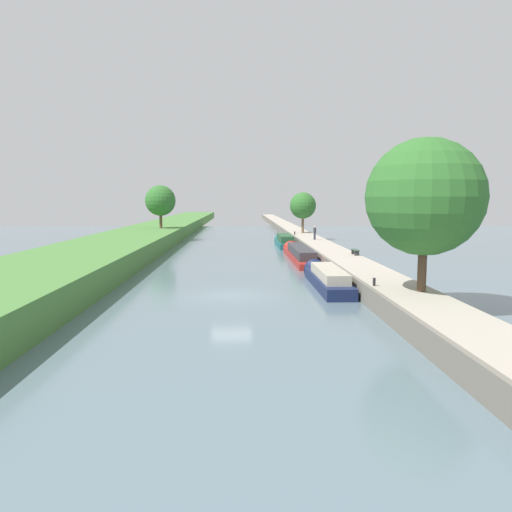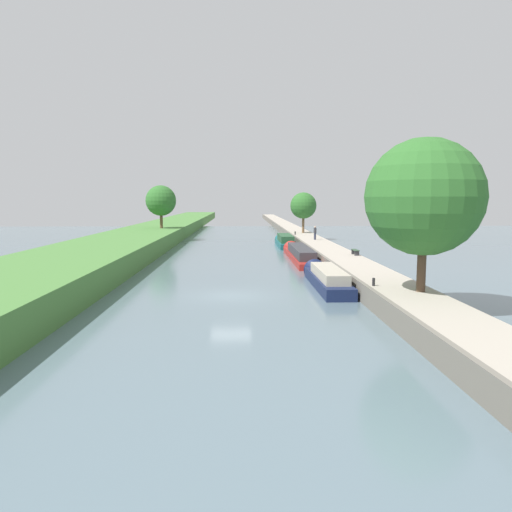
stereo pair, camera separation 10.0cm
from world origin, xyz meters
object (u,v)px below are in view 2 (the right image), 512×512
narrowboat_red (299,254)px  park_bench (355,251)px  mooring_bollard_near (374,282)px  mooring_bollard_far (295,233)px  narrowboat_navy (326,278)px  narrowboat_teal (285,241)px  person_walking (315,233)px

narrowboat_red → park_bench: park_bench is taller
mooring_bollard_near → mooring_bollard_far: (0.00, 40.63, 0.00)m
narrowboat_navy → park_bench: size_ratio=7.19×
narrowboat_navy → mooring_bollard_far: 34.53m
narrowboat_navy → narrowboat_teal: size_ratio=0.98×
person_walking → park_bench: person_walking is taller
narrowboat_teal → narrowboat_navy: bearing=-89.5°
person_walking → mooring_bollard_far: size_ratio=3.69×
narrowboat_teal → person_walking: (3.37, -3.54, 1.35)m
person_walking → park_bench: bearing=-86.2°
person_walking → park_bench: (1.09, -16.51, -0.53)m
park_bench → person_walking: bearing=93.8°
narrowboat_navy → narrowboat_red: 15.20m
narrowboat_teal → person_walking: size_ratio=6.60×
mooring_bollard_near → narrowboat_navy: bearing=104.9°
narrowboat_red → mooring_bollard_far: size_ratio=36.01×
narrowboat_navy → person_walking: size_ratio=6.50×
narrowboat_teal → mooring_bollard_near: (1.91, -35.54, 0.71)m
park_bench → narrowboat_navy: bearing=-114.1°
person_walking → mooring_bollard_near: person_walking is taller
narrowboat_navy → mooring_bollard_far: size_ratio=23.97×
person_walking → narrowboat_red: bearing=-106.4°
narrowboat_red → mooring_bollard_far: (1.69, 19.29, 0.76)m
narrowboat_red → park_bench: size_ratio=10.80×
narrowboat_navy → narrowboat_teal: narrowboat_teal is taller
narrowboat_red → person_walking: size_ratio=9.76×
narrowboat_navy → narrowboat_teal: 29.40m
mooring_bollard_far → narrowboat_teal: bearing=-110.6°
narrowboat_teal → park_bench: size_ratio=7.30×
narrowboat_teal → mooring_bollard_near: 35.60m
mooring_bollard_far → park_bench: 25.26m
mooring_bollard_far → person_walking: bearing=-80.4°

